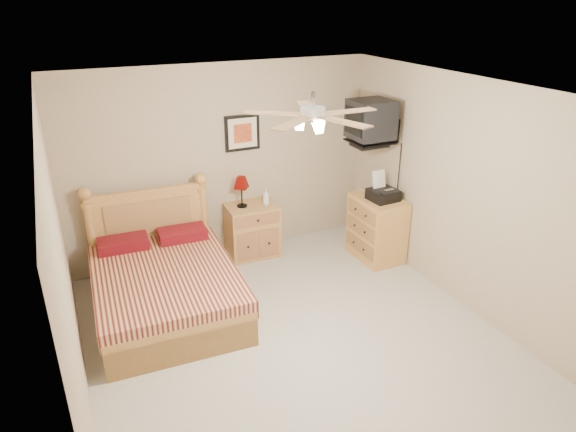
{
  "coord_description": "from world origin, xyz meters",
  "views": [
    {
      "loc": [
        -1.88,
        -3.8,
        3.26
      ],
      "look_at": [
        0.29,
        0.9,
        0.99
      ],
      "focal_mm": 32.0,
      "sensor_mm": 36.0,
      "label": 1
    }
  ],
  "objects": [
    {
      "name": "wall_tv",
      "position": [
        1.75,
        1.34,
        1.81
      ],
      "size": [
        0.56,
        0.46,
        0.58
      ],
      "primitive_type": null,
      "color": "black",
      "rests_on": "wall_right"
    },
    {
      "name": "magazine_lower",
      "position": [
        1.67,
        1.45,
        0.86
      ],
      "size": [
        0.23,
        0.29,
        0.03
      ],
      "primitive_type": "imported",
      "rotation": [
        0.0,
        0.0,
        0.1
      ],
      "color": "beige",
      "rests_on": "dresser"
    },
    {
      "name": "wall_back",
      "position": [
        0.0,
        2.25,
        1.25
      ],
      "size": [
        4.0,
        0.04,
        2.5
      ],
      "primitive_type": "cube",
      "color": "tan",
      "rests_on": "ground"
    },
    {
      "name": "table_lamp",
      "position": [
        0.16,
        2.02,
        0.91
      ],
      "size": [
        0.24,
        0.24,
        0.41
      ],
      "primitive_type": null,
      "rotation": [
        0.0,
        0.0,
        0.09
      ],
      "color": "#610602",
      "rests_on": "nightstand"
    },
    {
      "name": "lotion_bottle",
      "position": [
        0.46,
        1.95,
        0.81
      ],
      "size": [
        0.09,
        0.09,
        0.21
      ],
      "primitive_type": "imported",
      "rotation": [
        0.0,
        0.0,
        -0.08
      ],
      "color": "white",
      "rests_on": "nightstand"
    },
    {
      "name": "ceiling_fan",
      "position": [
        0.0,
        -0.2,
        2.36
      ],
      "size": [
        1.14,
        1.14,
        0.28
      ],
      "primitive_type": null,
      "color": "silver",
      "rests_on": "ceiling"
    },
    {
      "name": "magazine_upper",
      "position": [
        1.66,
        1.48,
        0.88
      ],
      "size": [
        0.22,
        0.28,
        0.02
      ],
      "primitive_type": "imported",
      "rotation": [
        0.0,
        0.0,
        0.14
      ],
      "color": "tan",
      "rests_on": "magazine_lower"
    },
    {
      "name": "ceiling",
      "position": [
        0.0,
        0.0,
        2.5
      ],
      "size": [
        4.0,
        4.5,
        0.04
      ],
      "primitive_type": "cube",
      "color": "white",
      "rests_on": "ground"
    },
    {
      "name": "framed_picture",
      "position": [
        0.27,
        2.23,
        1.62
      ],
      "size": [
        0.46,
        0.04,
        0.46
      ],
      "primitive_type": "cube",
      "color": "black",
      "rests_on": "wall_back"
    },
    {
      "name": "dresser",
      "position": [
        1.73,
        1.24,
        0.42
      ],
      "size": [
        0.5,
        0.72,
        0.84
      ],
      "primitive_type": "cube",
      "rotation": [
        0.0,
        0.0,
        0.01
      ],
      "color": "#C48449",
      "rests_on": "ground"
    },
    {
      "name": "nightstand",
      "position": [
        0.28,
        2.0,
        0.35
      ],
      "size": [
        0.67,
        0.52,
        0.71
      ],
      "primitive_type": "cube",
      "rotation": [
        0.0,
        0.0,
        -0.04
      ],
      "color": "#A17434",
      "rests_on": "ground"
    },
    {
      "name": "wall_left",
      "position": [
        -2.0,
        0.0,
        1.25
      ],
      "size": [
        0.04,
        4.5,
        2.5
      ],
      "primitive_type": "cube",
      "color": "tan",
      "rests_on": "ground"
    },
    {
      "name": "bed",
      "position": [
        -1.07,
        1.12,
        0.62
      ],
      "size": [
        1.54,
        1.97,
        1.24
      ],
      "primitive_type": null,
      "rotation": [
        0.0,
        0.0,
        -0.05
      ],
      "color": "#A4753A",
      "rests_on": "ground"
    },
    {
      "name": "floor",
      "position": [
        0.0,
        0.0,
        0.0
      ],
      "size": [
        4.5,
        4.5,
        0.0
      ],
      "primitive_type": "plane",
      "color": "#ADA89C",
      "rests_on": "ground"
    },
    {
      "name": "fax_machine",
      "position": [
        1.74,
        1.17,
        1.02
      ],
      "size": [
        0.36,
        0.38,
        0.36
      ],
      "primitive_type": null,
      "rotation": [
        0.0,
        0.0,
        0.06
      ],
      "color": "black",
      "rests_on": "dresser"
    },
    {
      "name": "wall_front",
      "position": [
        0.0,
        -2.25,
        1.25
      ],
      "size": [
        4.0,
        0.04,
        2.5
      ],
      "primitive_type": "cube",
      "color": "tan",
      "rests_on": "ground"
    },
    {
      "name": "wall_right",
      "position": [
        2.0,
        0.0,
        1.25
      ],
      "size": [
        0.04,
        4.5,
        2.5
      ],
      "primitive_type": "cube",
      "color": "tan",
      "rests_on": "ground"
    }
  ]
}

